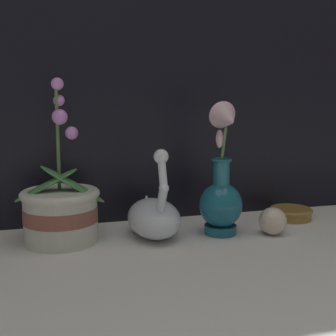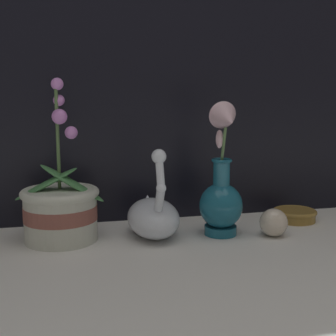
{
  "view_description": "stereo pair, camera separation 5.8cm",
  "coord_description": "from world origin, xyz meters",
  "px_view_note": "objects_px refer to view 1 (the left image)",
  "views": [
    {
      "loc": [
        -0.34,
        -0.95,
        0.35
      ],
      "look_at": [
        -0.04,
        0.14,
        0.17
      ],
      "focal_mm": 50.0,
      "sensor_mm": 36.0,
      "label": 1
    },
    {
      "loc": [
        -0.29,
        -0.97,
        0.35
      ],
      "look_at": [
        -0.04,
        0.14,
        0.17
      ],
      "focal_mm": 50.0,
      "sensor_mm": 36.0,
      "label": 2
    }
  ],
  "objects_px": {
    "swan_figurine": "(154,216)",
    "glass_sphere": "(273,221)",
    "orchid_potted_plant": "(61,210)",
    "blue_vase": "(222,190)",
    "amber_dish": "(291,212)"
  },
  "relations": [
    {
      "from": "swan_figurine",
      "to": "glass_sphere",
      "type": "xyz_separation_m",
      "value": [
        0.29,
        -0.07,
        -0.02
      ]
    },
    {
      "from": "orchid_potted_plant",
      "to": "swan_figurine",
      "type": "relative_size",
      "value": 1.7
    },
    {
      "from": "glass_sphere",
      "to": "orchid_potted_plant",
      "type": "bearing_deg",
      "value": 170.63
    },
    {
      "from": "blue_vase",
      "to": "glass_sphere",
      "type": "height_order",
      "value": "blue_vase"
    },
    {
      "from": "orchid_potted_plant",
      "to": "amber_dish",
      "type": "height_order",
      "value": "orchid_potted_plant"
    },
    {
      "from": "swan_figurine",
      "to": "blue_vase",
      "type": "relative_size",
      "value": 0.68
    },
    {
      "from": "swan_figurine",
      "to": "amber_dish",
      "type": "relative_size",
      "value": 1.88
    },
    {
      "from": "blue_vase",
      "to": "orchid_potted_plant",
      "type": "bearing_deg",
      "value": 173.03
    },
    {
      "from": "orchid_potted_plant",
      "to": "amber_dish",
      "type": "bearing_deg",
      "value": 2.92
    },
    {
      "from": "orchid_potted_plant",
      "to": "blue_vase",
      "type": "relative_size",
      "value": 1.16
    },
    {
      "from": "amber_dish",
      "to": "orchid_potted_plant",
      "type": "bearing_deg",
      "value": -177.08
    },
    {
      "from": "swan_figurine",
      "to": "amber_dish",
      "type": "bearing_deg",
      "value": 6.89
    },
    {
      "from": "blue_vase",
      "to": "amber_dish",
      "type": "distance_m",
      "value": 0.27
    },
    {
      "from": "orchid_potted_plant",
      "to": "blue_vase",
      "type": "bearing_deg",
      "value": -6.97
    },
    {
      "from": "blue_vase",
      "to": "amber_dish",
      "type": "xyz_separation_m",
      "value": [
        0.24,
        0.08,
        -0.09
      ]
    }
  ]
}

